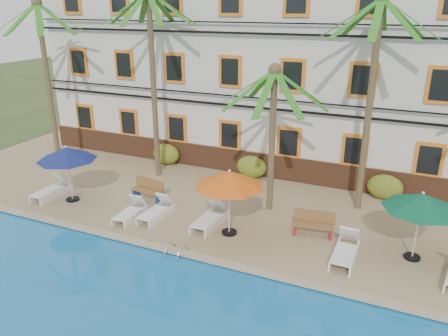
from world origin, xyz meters
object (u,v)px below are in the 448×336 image
at_px(palm_a, 45,63).
at_px(palm_c, 273,117).
at_px(lounger_e, 345,251).
at_px(bench_left, 148,189).
at_px(palm_b, 152,61).
at_px(umbrella_red, 229,179).
at_px(lounger_d, 210,218).
at_px(palm_d, 373,78).
at_px(umbrella_blue, 67,154).
at_px(bench_right, 313,223).
at_px(lounger_b, 131,212).
at_px(umbrella_green, 422,202).
at_px(lounger_c, 157,211).
at_px(lounger_a, 52,190).
at_px(pool_ladder, 176,254).

height_order(palm_a, palm_c, palm_a).
distance_m(lounger_e, bench_left, 8.69).
relative_size(palm_b, umbrella_red, 3.46).
bearing_deg(lounger_d, palm_d, 37.95).
xyz_separation_m(lounger_d, lounger_e, (5.13, -0.31, 0.01)).
bearing_deg(umbrella_blue, bench_right, 6.89).
bearing_deg(palm_a, bench_left, -14.91).
relative_size(lounger_e, bench_right, 1.28).
distance_m(palm_d, lounger_e, 6.58).
height_order(palm_d, lounger_b, palm_d).
distance_m(palm_b, umbrella_blue, 5.64).
xyz_separation_m(lounger_b, bench_right, (6.91, 1.59, 0.20)).
bearing_deg(lounger_d, umbrella_green, 5.01).
distance_m(palm_c, umbrella_red, 3.20).
relative_size(umbrella_red, lounger_e, 1.27).
xyz_separation_m(palm_a, palm_d, (15.16, 1.03, 0.09)).
bearing_deg(bench_right, lounger_c, -169.15).
bearing_deg(lounger_a, palm_a, 129.63).
bearing_deg(pool_ladder, lounger_a, 165.00).
relative_size(palm_a, palm_d, 0.98).
bearing_deg(bench_right, palm_c, 146.35).
distance_m(palm_c, bench_right, 4.30).
relative_size(palm_a, umbrella_green, 3.41).
bearing_deg(lounger_c, umbrella_red, -0.19).
bearing_deg(palm_d, bench_right, -111.58).
relative_size(palm_c, lounger_e, 2.97).
bearing_deg(palm_c, umbrella_red, -105.17).
distance_m(lounger_a, lounger_c, 5.33).
distance_m(palm_a, pool_ladder, 12.47).
bearing_deg(lounger_e, umbrella_blue, -179.72).
relative_size(lounger_a, lounger_c, 1.05).
relative_size(lounger_a, bench_right, 1.25).
bearing_deg(umbrella_green, pool_ladder, -157.99).
bearing_deg(palm_d, palm_a, -176.11).
relative_size(palm_c, bench_left, 3.84).
relative_size(palm_a, bench_right, 5.33).
xyz_separation_m(palm_a, lounger_d, (10.19, -2.84, -4.99)).
bearing_deg(umbrella_green, bench_left, 177.75).
height_order(lounger_a, pool_ladder, lounger_a).
distance_m(palm_a, bench_right, 14.91).
xyz_separation_m(lounger_b, lounger_c, (0.92, 0.45, 0.02)).
bearing_deg(umbrella_red, bench_left, 163.02).
relative_size(lounger_b, pool_ladder, 2.37).
height_order(umbrella_green, pool_ladder, umbrella_green).
bearing_deg(umbrella_blue, palm_b, 66.24).
height_order(lounger_b, bench_left, bench_left).
distance_m(umbrella_green, bench_left, 10.77).
distance_m(lounger_b, pool_ladder, 3.39).
bearing_deg(palm_c, lounger_a, -163.81).
height_order(umbrella_green, lounger_d, umbrella_green).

